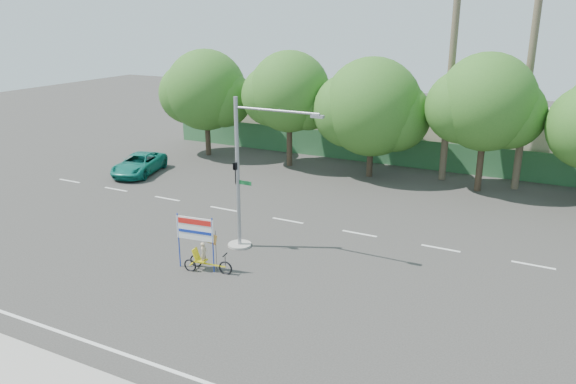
% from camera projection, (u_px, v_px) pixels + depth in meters
% --- Properties ---
extents(ground, '(120.00, 120.00, 0.00)m').
position_uv_depth(ground, '(240.00, 293.00, 21.93)').
color(ground, '#33302D').
rests_on(ground, ground).
extents(fence, '(38.00, 0.08, 2.00)m').
position_uv_depth(fence, '(399.00, 152.00, 39.84)').
color(fence, '#336B3D').
rests_on(fence, ground).
extents(building_left, '(12.00, 8.00, 4.00)m').
position_uv_depth(building_left, '(301.00, 117.00, 47.69)').
color(building_left, beige).
rests_on(building_left, ground).
extents(building_right, '(14.00, 8.00, 3.60)m').
position_uv_depth(building_right, '(528.00, 140.00, 39.93)').
color(building_right, beige).
rests_on(building_right, ground).
extents(tree_far_left, '(7.14, 6.00, 7.96)m').
position_uv_depth(tree_far_left, '(205.00, 93.00, 41.82)').
color(tree_far_left, '#473828').
rests_on(tree_far_left, ground).
extents(tree_left, '(6.66, 5.60, 8.07)m').
position_uv_depth(tree_left, '(289.00, 95.00, 38.69)').
color(tree_left, '#473828').
rests_on(tree_left, ground).
extents(tree_center, '(7.62, 6.40, 7.85)m').
position_uv_depth(tree_center, '(371.00, 110.00, 36.27)').
color(tree_center, '#473828').
rests_on(tree_center, ground).
extents(tree_right, '(6.90, 5.80, 8.36)m').
position_uv_depth(tree_right, '(485.00, 106.00, 32.99)').
color(tree_right, '#473828').
rests_on(tree_right, ground).
extents(palm_tall, '(3.73, 3.79, 17.45)m').
position_uv_depth(palm_tall, '(537.00, 12.00, 31.77)').
color(palm_tall, '#70604C').
rests_on(palm_tall, ground).
extents(palm_short, '(3.73, 3.79, 14.45)m').
position_uv_depth(palm_short, '(454.00, 40.00, 34.22)').
color(palm_short, '#70604C').
rests_on(palm_short, ground).
extents(traffic_signal, '(4.72, 1.10, 7.00)m').
position_uv_depth(traffic_signal, '(244.00, 188.00, 25.36)').
color(traffic_signal, gray).
rests_on(traffic_signal, ground).
extents(trike_billboard, '(2.51, 0.71, 2.47)m').
position_uv_depth(trike_billboard, '(201.00, 248.00, 23.62)').
color(trike_billboard, black).
rests_on(trike_billboard, ground).
extents(pickup_truck, '(3.46, 5.34, 1.37)m').
position_uv_depth(pickup_truck, '(139.00, 164.00, 37.94)').
color(pickup_truck, '#117765').
rests_on(pickup_truck, ground).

